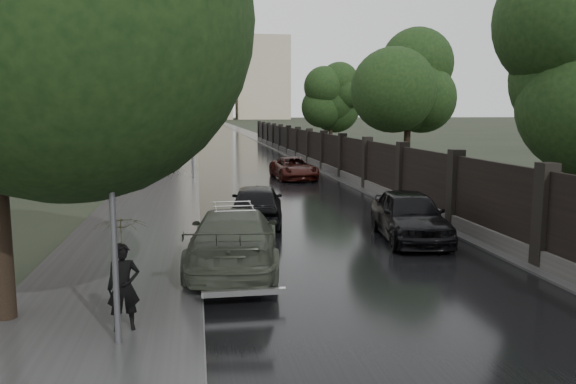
{
  "coord_description": "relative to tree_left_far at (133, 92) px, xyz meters",
  "views": [
    {
      "loc": [
        -4.05,
        -7.71,
        3.95
      ],
      "look_at": [
        -1.28,
        9.23,
        1.5
      ],
      "focal_mm": 35.0,
      "sensor_mm": 36.0,
      "label": 1
    }
  ],
  "objects": [
    {
      "name": "ground",
      "position": [
        8.0,
        -30.0,
        -5.24
      ],
      "size": [
        800.0,
        800.0,
        0.0
      ],
      "primitive_type": "plane",
      "color": "black",
      "rests_on": "ground"
    },
    {
      "name": "road",
      "position": [
        8.0,
        160.0,
        -5.23
      ],
      "size": [
        8.0,
        420.0,
        0.02
      ],
      "primitive_type": "cube",
      "color": "black",
      "rests_on": "ground"
    },
    {
      "name": "sidewalk_left",
      "position": [
        2.0,
        160.0,
        -5.16
      ],
      "size": [
        4.0,
        420.0,
        0.16
      ],
      "primitive_type": "cube",
      "color": "#2D2D2D",
      "rests_on": "ground"
    },
    {
      "name": "verge_right",
      "position": [
        13.5,
        160.0,
        -5.2
      ],
      "size": [
        3.0,
        420.0,
        0.08
      ],
      "primitive_type": "cube",
      "color": "#2D2D2D",
      "rests_on": "ground"
    },
    {
      "name": "fence_right",
      "position": [
        12.6,
        2.01,
        -4.23
      ],
      "size": [
        0.45,
        75.72,
        2.7
      ],
      "color": "#383533",
      "rests_on": "ground"
    },
    {
      "name": "tree_left_far",
      "position": [
        0.0,
        0.0,
        0.0
      ],
      "size": [
        4.25,
        4.25,
        7.39
      ],
      "color": "black",
      "rests_on": "ground"
    },
    {
      "name": "tree_right_b",
      "position": [
        15.5,
        -8.0,
        -0.29
      ],
      "size": [
        4.08,
        4.08,
        7.01
      ],
      "color": "black",
      "rests_on": "ground"
    },
    {
      "name": "tree_right_c",
      "position": [
        15.5,
        10.0,
        -0.29
      ],
      "size": [
        4.08,
        4.08,
        7.01
      ],
      "color": "black",
      "rests_on": "ground"
    },
    {
      "name": "lamp_post",
      "position": [
        2.6,
        -28.5,
        -2.57
      ],
      "size": [
        0.25,
        0.12,
        5.11
      ],
      "color": "#59595E",
      "rests_on": "ground"
    },
    {
      "name": "traffic_light",
      "position": [
        3.7,
        -5.01,
        -2.84
      ],
      "size": [
        0.16,
        0.32,
        4.0
      ],
      "color": "#59595E",
      "rests_on": "ground"
    },
    {
      "name": "brick_building",
      "position": [
        -10.0,
        22.0,
        4.76
      ],
      "size": [
        24.0,
        18.0,
        20.0
      ],
      "primitive_type": "cube",
      "color": "black",
      "rests_on": "ground"
    },
    {
      "name": "stalinist_tower",
      "position": [
        8.0,
        270.0,
        33.14
      ],
      "size": [
        92.0,
        30.0,
        159.0
      ],
      "color": "tan",
      "rests_on": "ground"
    },
    {
      "name": "volga_sedan",
      "position": [
        4.83,
        -23.87,
        -4.46
      ],
      "size": [
        2.79,
        5.63,
        1.57
      ],
      "primitive_type": "imported",
      "rotation": [
        0.0,
        0.0,
        3.03
      ],
      "color": "#3C4235",
      "rests_on": "ground"
    },
    {
      "name": "hatchback_left",
      "position": [
        5.99,
        -18.42,
        -4.49
      ],
      "size": [
        2.37,
        4.63,
        1.51
      ],
      "primitive_type": "imported",
      "rotation": [
        0.0,
        0.0,
        3.0
      ],
      "color": "black",
      "rests_on": "ground"
    },
    {
      "name": "car_right_near",
      "position": [
        10.42,
        -21.46,
        -4.46
      ],
      "size": [
        2.38,
        4.78,
        1.56
      ],
      "primitive_type": "imported",
      "rotation": [
        0.0,
        0.0,
        -0.12
      ],
      "color": "black",
      "rests_on": "ground"
    },
    {
      "name": "car_right_far",
      "position": [
        9.6,
        -5.22,
        -4.58
      ],
      "size": [
        2.49,
        4.87,
        1.32
      ],
      "primitive_type": "imported",
      "rotation": [
        0.0,
        0.0,
        0.07
      ],
      "color": "black",
      "rests_on": "ground"
    },
    {
      "name": "pedestrian_umbrella",
      "position": [
        2.64,
        -27.93,
        -3.48
      ],
      "size": [
        1.05,
        1.07,
        2.41
      ],
      "rotation": [
        0.0,
        0.0,
        0.19
      ],
      "color": "black",
      "rests_on": "sidewalk_left"
    }
  ]
}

